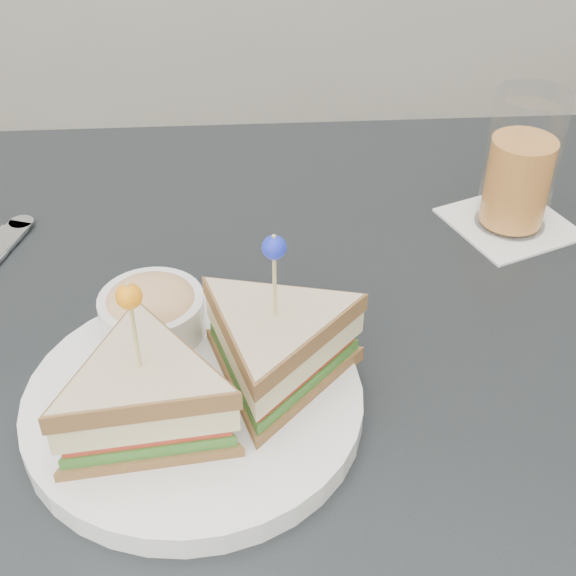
# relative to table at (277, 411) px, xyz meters

# --- Properties ---
(table) EXTENTS (0.80, 0.80, 0.75)m
(table) POSITION_rel_table_xyz_m (0.00, 0.00, 0.00)
(table) COLOR black
(table) RESTS_ON ground
(plate_meal) EXTENTS (0.32, 0.32, 0.15)m
(plate_meal) POSITION_rel_table_xyz_m (-0.06, -0.07, 0.12)
(plate_meal) COLOR white
(plate_meal) RESTS_ON table
(drink_set) EXTENTS (0.14, 0.14, 0.14)m
(drink_set) POSITION_rel_table_xyz_m (0.24, 0.16, 0.14)
(drink_set) COLOR white
(drink_set) RESTS_ON table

